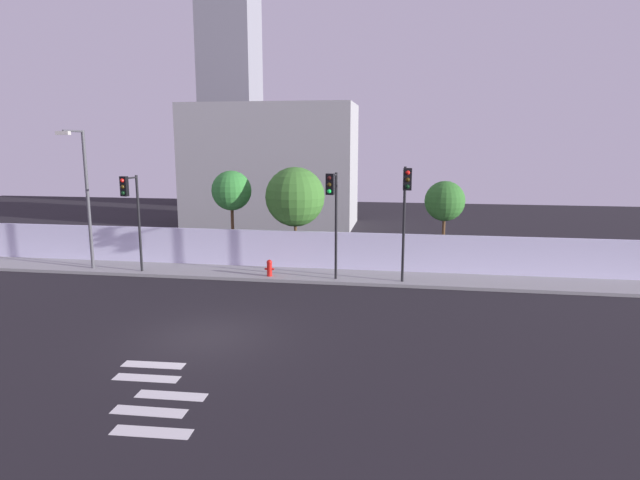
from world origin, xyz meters
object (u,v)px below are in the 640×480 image
Objects in this scene: roadside_tree_leftmost at (232,191)px; roadside_tree_midright at (445,201)px; roadside_tree_midleft at (295,197)px; traffic_light_center at (406,200)px; street_lamp_curbside at (84,189)px; fire_hydrant at (269,267)px; traffic_light_right at (131,203)px; traffic_light_left at (333,203)px.

roadside_tree_midright is (10.63, 0.00, -0.35)m from roadside_tree_leftmost.
roadside_tree_midleft is (3.30, 0.00, -0.25)m from roadside_tree_leftmost.
traffic_light_center is 0.76× the size of street_lamp_curbside.
street_lamp_curbside reaches higher than fire_hydrant.
roadside_tree_midleft reaches higher than traffic_light_right.
traffic_light_right is 5.02m from roadside_tree_leftmost.
street_lamp_curbside is 6.93m from roadside_tree_leftmost.
traffic_light_right is (-12.49, 0.19, -0.35)m from traffic_light_center.
traffic_light_right is 5.92× the size of fire_hydrant.
traffic_light_center is at bearing -6.23° from fire_hydrant.
traffic_light_center is 6.96m from fire_hydrant.
roadside_tree_midleft is 7.33m from roadside_tree_midright.
traffic_light_center is 6.53m from roadside_tree_midleft.
roadside_tree_midleft is (7.02, 3.36, 0.05)m from traffic_light_right.
traffic_light_center reaches higher than roadside_tree_midright.
fire_hydrant is at bearing 4.27° from traffic_light_right.
traffic_light_left reaches higher than roadside_tree_leftmost.
traffic_light_center is 9.47m from roadside_tree_leftmost.
roadside_tree_midright reaches higher than fire_hydrant.
street_lamp_curbside is at bearing 170.17° from traffic_light_right.
traffic_light_center is at bearing -22.01° from roadside_tree_leftmost.
street_lamp_curbside is at bearing 177.58° from traffic_light_center.
traffic_light_left is 0.72× the size of street_lamp_curbside.
street_lamp_curbside reaches higher than traffic_light_right.
roadside_tree_midleft is at bearing 125.30° from traffic_light_left.
roadside_tree_midleft is at bearing 77.51° from fire_hydrant.
roadside_tree_midright is at bearing 33.80° from traffic_light_left.
traffic_light_center is 1.05× the size of roadside_tree_leftmost.
traffic_light_left is 6.57m from roadside_tree_leftmost.
roadside_tree_midleft reaches higher than roadside_tree_leftmost.
fire_hydrant is at bearing -160.13° from roadside_tree_midright.
street_lamp_curbside is at bearing -179.80° from fire_hydrant.
traffic_light_left is 4.08m from roadside_tree_midleft.
traffic_light_left is 0.95× the size of roadside_tree_midleft.
street_lamp_curbside is 9.61m from fire_hydrant.
traffic_light_left is 1.08× the size of roadside_tree_midright.
roadside_tree_midleft is (9.59, 2.91, -0.54)m from street_lamp_curbside.
fire_hydrant is 5.07m from roadside_tree_leftmost.
roadside_tree_leftmost is (6.29, 2.91, -0.29)m from street_lamp_curbside.
traffic_light_center is 15.08m from street_lamp_curbside.
traffic_light_center is (3.12, -0.22, 0.21)m from traffic_light_left.
roadside_tree_midright is at bearing 62.35° from traffic_light_center.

